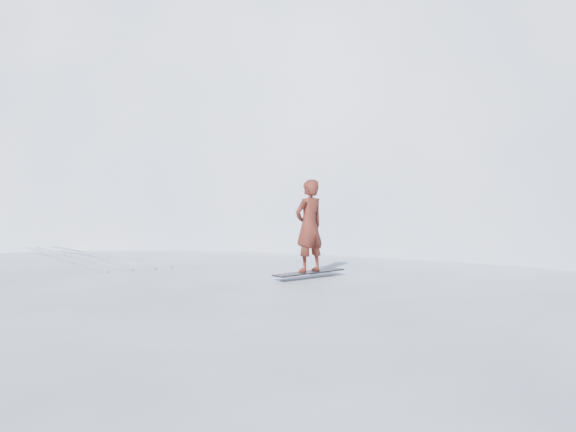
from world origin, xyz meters
TOP-DOWN VIEW (x-y plane):
  - ground at (0.00, 0.00)m, footprint 400.00×400.00m
  - near_ridge at (1.00, 3.00)m, footprint 36.00×28.00m
  - summit_peak at (22.00, 26.00)m, footprint 60.00×56.00m
  - peak_shoulder at (10.00, 20.00)m, footprint 28.00×24.00m
  - wind_bumps at (-0.56, 2.12)m, footprint 16.00×14.40m
  - snowboard at (3.29, -0.32)m, footprint 1.71×0.75m
  - snowboarder at (3.29, -0.32)m, footprint 0.77×0.61m
  - board_tracks at (-0.40, 4.53)m, footprint 2.64×5.88m

SIDE VIEW (x-z plane):
  - ground at x=0.00m, z-range 0.00..0.00m
  - near_ridge at x=1.00m, z-range -2.40..2.40m
  - summit_peak at x=22.00m, z-range -28.00..28.00m
  - peak_shoulder at x=10.00m, z-range -9.00..9.00m
  - wind_bumps at x=-0.56m, z-range -0.50..0.50m
  - snowboard at x=3.29m, z-range 2.40..2.43m
  - board_tracks at x=-0.40m, z-range 2.40..2.44m
  - snowboarder at x=3.29m, z-range 2.43..4.28m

